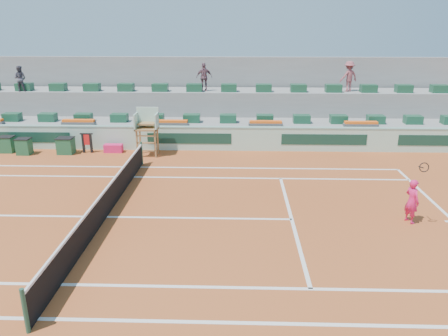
{
  "coord_description": "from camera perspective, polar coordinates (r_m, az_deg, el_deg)",
  "views": [
    {
      "loc": [
        4.5,
        -13.67,
        6.42
      ],
      "look_at": [
        4.0,
        2.5,
        1.0
      ],
      "focal_mm": 35.0,
      "sensor_mm": 36.0,
      "label": 1
    }
  ],
  "objects": [
    {
      "name": "seating_tier_lower",
      "position": [
        25.46,
        -8.49,
        5.1
      ],
      "size": [
        36.0,
        4.0,
        1.2
      ],
      "primitive_type": "cube",
      "color": "gray",
      "rests_on": "ground"
    },
    {
      "name": "seat_row_upper",
      "position": [
        26.02,
        -8.34,
        10.37
      ],
      "size": [
        32.9,
        0.6,
        0.44
      ],
      "color": "#184930",
      "rests_on": "seating_tier_upper"
    },
    {
      "name": "towel_rack",
      "position": [
        23.53,
        -17.47,
        3.34
      ],
      "size": [
        0.65,
        0.11,
        1.03
      ],
      "color": "black",
      "rests_on": "ground"
    },
    {
      "name": "player_bag",
      "position": [
        23.36,
        -14.24,
        2.52
      ],
      "size": [
        0.94,
        0.42,
        0.42
      ],
      "primitive_type": "cube",
      "color": "#E71E64",
      "rests_on": "ground"
    },
    {
      "name": "spectator_left",
      "position": [
        28.28,
        -25.09,
        10.54
      ],
      "size": [
        0.72,
        0.57,
        1.45
      ],
      "primitive_type": "imported",
      "rotation": [
        0.0,
        0.0,
        3.12
      ],
      "color": "#484753",
      "rests_on": "seating_tier_upper"
    },
    {
      "name": "drink_cooler_b",
      "position": [
        24.43,
        -24.66,
        2.59
      ],
      "size": [
        0.69,
        0.6,
        0.84
      ],
      "color": "#1B5332",
      "rests_on": "ground"
    },
    {
      "name": "flower_planters",
      "position": [
        24.0,
        -12.82,
        5.82
      ],
      "size": [
        26.8,
        0.36,
        0.28
      ],
      "color": "#515151",
      "rests_on": "seating_tier_lower"
    },
    {
      "name": "advertising_hoarding",
      "position": [
        23.34,
        -9.36,
        3.92
      ],
      "size": [
        36.0,
        0.34,
        1.26
      ],
      "color": "#A8D3BD",
      "rests_on": "ground"
    },
    {
      "name": "spectator_mid",
      "position": [
        25.82,
        -2.6,
        11.79
      ],
      "size": [
        1.01,
        0.65,
        1.61
      ],
      "primitive_type": "imported",
      "rotation": [
        0.0,
        0.0,
        3.43
      ],
      "color": "#714B57",
      "rests_on": "seating_tier_upper"
    },
    {
      "name": "tennis_player",
      "position": [
        15.85,
        23.34,
        -3.95
      ],
      "size": [
        0.56,
        0.89,
        2.28
      ],
      "color": "#E71E64",
      "rests_on": "ground"
    },
    {
      "name": "court_lines",
      "position": [
        15.76,
        -15.08,
        -6.18
      ],
      "size": [
        23.89,
        11.09,
        0.01
      ],
      "color": "white",
      "rests_on": "ground"
    },
    {
      "name": "umpire_chair",
      "position": [
        22.18,
        -10.02,
        5.54
      ],
      "size": [
        1.1,
        0.9,
        2.4
      ],
      "color": "olive",
      "rests_on": "ground"
    },
    {
      "name": "tennis_net",
      "position": [
        15.55,
        -15.24,
        -4.43
      ],
      "size": [
        0.1,
        11.97,
        1.1
      ],
      "color": "black",
      "rests_on": "ground"
    },
    {
      "name": "seat_row_lower",
      "position": [
        24.42,
        -8.94,
        6.48
      ],
      "size": [
        32.9,
        0.6,
        0.44
      ],
      "color": "#184930",
      "rests_on": "seating_tier_lower"
    },
    {
      "name": "ground",
      "position": [
        15.76,
        -15.08,
        -6.2
      ],
      "size": [
        90.0,
        90.0,
        0.0
      ],
      "primitive_type": "plane",
      "color": "#9D461E",
      "rests_on": "ground"
    },
    {
      "name": "spectator_right",
      "position": [
        26.6,
        15.98,
        11.43
      ],
      "size": [
        1.27,
        1.03,
        1.72
      ],
      "primitive_type": "imported",
      "rotation": [
        0.0,
        0.0,
        3.56
      ],
      "color": "#92494F",
      "rests_on": "seating_tier_upper"
    },
    {
      "name": "drink_cooler_c",
      "position": [
        25.22,
        -26.44,
        2.79
      ],
      "size": [
        0.72,
        0.62,
        0.84
      ],
      "color": "#1B5332",
      "rests_on": "ground"
    },
    {
      "name": "stadium_back_wall",
      "position": [
        28.25,
        -7.52,
        9.77
      ],
      "size": [
        36.0,
        0.4,
        4.4
      ],
      "primitive_type": "cube",
      "color": "gray",
      "rests_on": "ground"
    },
    {
      "name": "seating_tier_upper",
      "position": [
        26.85,
        -7.97,
        7.35
      ],
      "size": [
        36.0,
        2.4,
        2.6
      ],
      "primitive_type": "cube",
      "color": "gray",
      "rests_on": "ground"
    },
    {
      "name": "drink_cooler_a",
      "position": [
        23.77,
        -19.96,
        2.77
      ],
      "size": [
        0.82,
        0.71,
        0.84
      ],
      "color": "#1B5332",
      "rests_on": "ground"
    }
  ]
}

